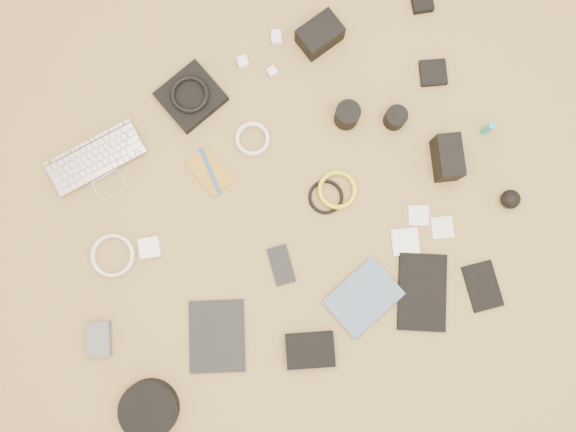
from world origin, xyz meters
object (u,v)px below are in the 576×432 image
object	(u,v)px
phone	(281,265)
headphone_case	(149,409)
tablet	(217,336)
laptop	(102,170)
dslr_camera	(320,35)
paperback	(381,317)

from	to	relation	value
phone	headphone_case	bearing A→B (deg)	-148.39
phone	tablet	bearing A→B (deg)	-148.11
tablet	phone	bearing A→B (deg)	45.74
laptop	dslr_camera	bearing A→B (deg)	3.56
phone	headphone_case	xyz separation A→B (m)	(-0.51, -0.27, 0.02)
phone	dslr_camera	bearing A→B (deg)	64.67
dslr_camera	phone	bearing A→B (deg)	-136.11
headphone_case	paperback	distance (m)	0.74
laptop	paperback	distance (m)	0.97
phone	headphone_case	size ratio (longest dim) A/B	0.68
tablet	phone	size ratio (longest dim) A/B	1.82
laptop	headphone_case	size ratio (longest dim) A/B	1.73
tablet	laptop	bearing A→B (deg)	123.53
dslr_camera	phone	distance (m)	0.73
dslr_camera	tablet	bearing A→B (deg)	-145.23
tablet	paperback	xyz separation A→B (m)	(0.48, -0.11, 0.01)
paperback	laptop	bearing A→B (deg)	20.84
laptop	dslr_camera	world-z (taller)	dslr_camera
tablet	phone	distance (m)	0.29
headphone_case	paperback	xyz separation A→B (m)	(0.74, 0.02, -0.01)
headphone_case	laptop	bearing A→B (deg)	83.78
laptop	dslr_camera	size ratio (longest dim) A/B	2.29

